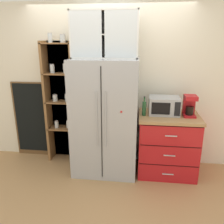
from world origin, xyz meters
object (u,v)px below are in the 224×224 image
object	(u,v)px
bottle_green	(144,107)
chalkboard_menu	(31,119)
microwave	(164,106)
mug_navy	(170,114)
refrigerator	(105,117)
coffee_maker	(190,106)

from	to	relation	value
bottle_green	chalkboard_menu	xyz separation A→B (m)	(-1.93, 0.35, -0.39)
microwave	chalkboard_menu	distance (m)	2.27
mug_navy	refrigerator	bearing A→B (deg)	177.76
microwave	chalkboard_menu	size ratio (longest dim) A/B	0.33
refrigerator	chalkboard_menu	bearing A→B (deg)	166.19
bottle_green	microwave	bearing A→B (deg)	18.61
refrigerator	chalkboard_menu	size ratio (longest dim) A/B	1.32
mug_navy	bottle_green	xyz separation A→B (m)	(-0.37, 0.02, 0.08)
chalkboard_menu	bottle_green	bearing A→B (deg)	-10.31
microwave	mug_navy	xyz separation A→B (m)	(0.08, -0.12, -0.09)
refrigerator	coffee_maker	size ratio (longest dim) A/B	5.62
coffee_maker	bottle_green	xyz separation A→B (m)	(-0.65, -0.06, -0.03)
coffee_maker	bottle_green	size ratio (longest dim) A/B	1.09
coffee_maker	chalkboard_menu	xyz separation A→B (m)	(-2.58, 0.30, -0.42)
microwave	refrigerator	bearing A→B (deg)	-174.67
refrigerator	microwave	distance (m)	0.89
chalkboard_menu	microwave	bearing A→B (deg)	-6.49
refrigerator	mug_navy	distance (m)	0.95
bottle_green	chalkboard_menu	bearing A→B (deg)	169.69
mug_navy	bottle_green	distance (m)	0.38
refrigerator	bottle_green	size ratio (longest dim) A/B	6.13
mug_navy	bottle_green	bearing A→B (deg)	177.04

